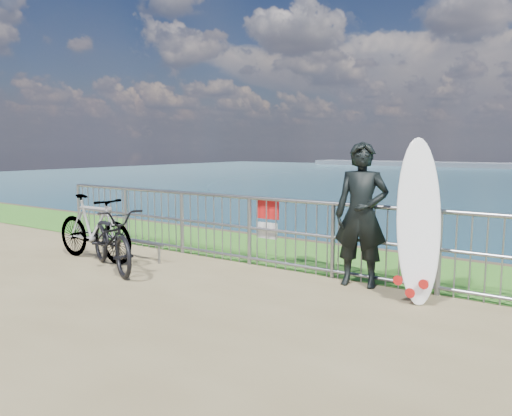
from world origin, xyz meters
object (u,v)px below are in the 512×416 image
Objects in this scene: surfboard at (418,227)px; bicycle_near at (112,238)px; bicycle_far at (94,228)px; surfer at (361,215)px.

surfboard is 1.09× the size of bicycle_near.
bicycle_near is at bearing -108.19° from bicycle_far.
surfer is at bearing -45.54° from bicycle_near.
bicycle_near is (-3.54, -1.38, -0.50)m from surfer.
bicycle_far is at bearing -176.83° from surfer.
bicycle_near is 1.02× the size of bicycle_far.
surfboard is 4.56m from bicycle_near.
surfer reaches higher than bicycle_far.
surfer is at bearing 162.92° from surfboard.
surfer is 3.84m from bicycle_near.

